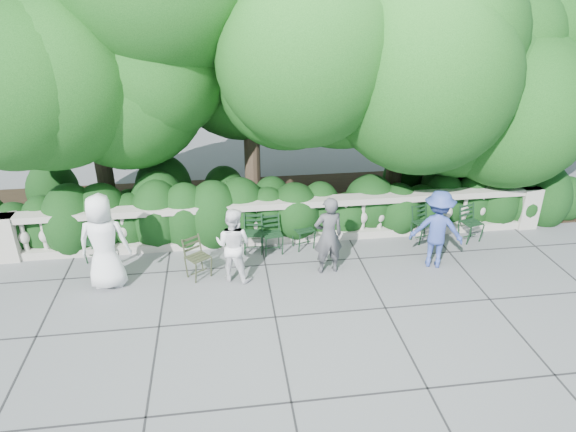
{
  "coord_description": "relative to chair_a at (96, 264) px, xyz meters",
  "views": [
    {
      "loc": [
        -1.28,
        -8.34,
        5.45
      ],
      "look_at": [
        0.0,
        1.0,
        1.0
      ],
      "focal_mm": 32.0,
      "sensor_mm": 36.0,
      "label": 1
    }
  ],
  "objects": [
    {
      "name": "chair_b",
      "position": [
        3.71,
        -0.16,
        0.0
      ],
      "size": [
        0.5,
        0.53,
        0.84
      ],
      "primitive_type": null,
      "rotation": [
        0.0,
        0.0,
        0.12
      ],
      "color": "black",
      "rests_on": "ground"
    },
    {
      "name": "person_casual_man",
      "position": [
        2.84,
        -0.94,
        0.75
      ],
      "size": [
        0.9,
        0.82,
        1.5
      ],
      "primitive_type": "imported",
      "rotation": [
        0.0,
        0.0,
        2.71
      ],
      "color": "white",
      "rests_on": "ground"
    },
    {
      "name": "tree_canopy",
      "position": [
        4.67,
        1.86,
        3.96
      ],
      "size": [
        15.04,
        6.52,
        6.78
      ],
      "color": "#3F3023",
      "rests_on": "ground"
    },
    {
      "name": "person_older_blue",
      "position": [
        6.92,
        -0.97,
        0.82
      ],
      "size": [
        1.2,
        0.94,
        1.64
      ],
      "primitive_type": "imported",
      "rotation": [
        0.0,
        0.0,
        2.78
      ],
      "color": "#304392",
      "rests_on": "ground"
    },
    {
      "name": "ground",
      "position": [
        3.99,
        -1.33,
        0.0
      ],
      "size": [
        90.0,
        90.0,
        0.0
      ],
      "primitive_type": "plane",
      "color": "#56575E",
      "rests_on": "ground"
    },
    {
      "name": "chair_c",
      "position": [
        4.43,
        -0.02,
        0.0
      ],
      "size": [
        0.56,
        0.59,
        0.84
      ],
      "primitive_type": null,
      "rotation": [
        0.0,
        0.0,
        0.29
      ],
      "color": "black",
      "rests_on": "ground"
    },
    {
      "name": "person_woman_grey",
      "position": [
        4.7,
        -0.92,
        0.81
      ],
      "size": [
        0.63,
        0.45,
        1.61
      ],
      "primitive_type": "imported",
      "rotation": [
        0.0,
        0.0,
        3.26
      ],
      "color": "#44454A",
      "rests_on": "ground"
    },
    {
      "name": "chair_d",
      "position": [
        3.27,
        -0.07,
        0.0
      ],
      "size": [
        0.49,
        0.52,
        0.84
      ],
      "primitive_type": null,
      "rotation": [
        0.0,
        0.0,
        -0.11
      ],
      "color": "black",
      "rests_on": "ground"
    },
    {
      "name": "person_businessman",
      "position": [
        0.45,
        -0.86,
        0.94
      ],
      "size": [
        0.94,
        0.63,
        1.88
      ],
      "primitive_type": "imported",
      "rotation": [
        0.0,
        0.0,
        3.11
      ],
      "color": "white",
      "rests_on": "ground"
    },
    {
      "name": "chair_e",
      "position": [
        8.18,
        -0.2,
        0.0
      ],
      "size": [
        0.55,
        0.58,
        0.84
      ],
      "primitive_type": null,
      "rotation": [
        0.0,
        0.0,
        0.27
      ],
      "color": "black",
      "rests_on": "ground"
    },
    {
      "name": "chair_weathered",
      "position": [
        2.23,
        -0.92,
        0.0
      ],
      "size": [
        0.64,
        0.65,
        0.84
      ],
      "primitive_type": null,
      "rotation": [
        0.0,
        0.0,
        0.61
      ],
      "color": "black",
      "rests_on": "ground"
    },
    {
      "name": "chair_a",
      "position": [
        0.0,
        0.0,
        0.0
      ],
      "size": [
        0.53,
        0.56,
        0.84
      ],
      "primitive_type": null,
      "rotation": [
        0.0,
        0.0,
        -0.21
      ],
      "color": "black",
      "rests_on": "ground"
    },
    {
      "name": "balustrade",
      "position": [
        3.99,
        0.47,
        0.49
      ],
      "size": [
        12.0,
        0.44,
        1.0
      ],
      "color": "#9E998E",
      "rests_on": "ground"
    },
    {
      "name": "chair_f",
      "position": [
        7.12,
        -0.09,
        0.0
      ],
      "size": [
        0.56,
        0.59,
        0.84
      ],
      "primitive_type": null,
      "rotation": [
        0.0,
        0.0,
        0.3
      ],
      "color": "black",
      "rests_on": "ground"
    },
    {
      "name": "shrub_hedge",
      "position": [
        3.99,
        1.67,
        0.0
      ],
      "size": [
        15.0,
        2.6,
        1.7
      ],
      "primitive_type": null,
      "color": "black",
      "rests_on": "ground"
    }
  ]
}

